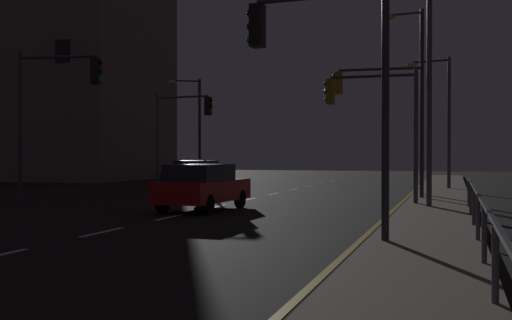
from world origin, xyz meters
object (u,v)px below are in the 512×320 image
(car, at_px, (202,186))
(traffic_light_near_right, at_px, (383,103))
(traffic_light_far_right, at_px, (324,61))
(street_lamp_mid_block, at_px, (431,63))
(street_lamp_corner, at_px, (441,108))
(street_lamp_median, at_px, (194,120))
(traffic_light_mid_right, at_px, (374,109))
(street_lamp_across_street, at_px, (416,85))
(traffic_light_mid_left, at_px, (54,98))
(car_oncoming, at_px, (195,175))
(traffic_light_near_left, at_px, (181,122))
(building_distant, at_px, (31,7))

(car, bearing_deg, traffic_light_near_right, 51.81)
(traffic_light_far_right, xyz_separation_m, street_lamp_mid_block, (1.90, 9.44, 1.12))
(street_lamp_corner, relative_size, street_lamp_median, 1.02)
(traffic_light_mid_right, distance_m, street_lamp_across_street, 5.68)
(traffic_light_mid_left, xyz_separation_m, street_lamp_mid_block, (13.02, 2.74, 1.09))
(traffic_light_mid_left, height_order, traffic_light_mid_right, traffic_light_mid_left)
(car_oncoming, bearing_deg, street_lamp_mid_block, -36.33)
(traffic_light_near_left, distance_m, traffic_light_mid_right, 13.23)
(traffic_light_mid_left, distance_m, street_lamp_median, 18.63)
(street_lamp_corner, bearing_deg, car, -116.65)
(car_oncoming, height_order, street_lamp_corner, street_lamp_corner)
(traffic_light_near_left, distance_m, street_lamp_corner, 13.70)
(street_lamp_across_street, bearing_deg, traffic_light_near_left, 170.12)
(street_lamp_corner, bearing_deg, street_lamp_mid_block, -90.54)
(traffic_light_near_left, xyz_separation_m, traffic_light_far_right, (11.09, -18.12, 0.28))
(traffic_light_near_right, xyz_separation_m, street_lamp_median, (-13.07, 11.37, 0.05))
(traffic_light_near_left, xyz_separation_m, street_lamp_across_street, (12.15, -2.12, 1.34))
(traffic_light_near_right, distance_m, street_lamp_mid_block, 4.95)
(traffic_light_far_right, relative_size, traffic_light_mid_right, 1.10)
(street_lamp_across_street, bearing_deg, building_distant, 154.43)
(traffic_light_near_right, relative_size, street_lamp_across_street, 0.68)
(traffic_light_mid_left, bearing_deg, street_lamp_mid_block, 11.88)
(traffic_light_mid_left, xyz_separation_m, street_lamp_corner, (13.13, 15.35, 0.38))
(car, distance_m, traffic_light_near_right, 9.27)
(street_lamp_median, bearing_deg, street_lamp_across_street, -32.80)
(traffic_light_mid_left, bearing_deg, car_oncoming, 86.93)
(traffic_light_near_right, distance_m, traffic_light_far_right, 13.84)
(car_oncoming, height_order, building_distant, building_distant)
(street_lamp_across_street, height_order, street_lamp_mid_block, street_lamp_mid_block)
(traffic_light_far_right, bearing_deg, street_lamp_mid_block, 78.63)
(car_oncoming, relative_size, building_distant, 0.17)
(car, height_order, car_oncoming, same)
(traffic_light_mid_left, distance_m, traffic_light_mid_right, 11.63)
(traffic_light_mid_left, height_order, street_lamp_corner, street_lamp_corner)
(traffic_light_near_right, distance_m, traffic_light_mid_left, 13.08)
(traffic_light_near_right, bearing_deg, car, -128.19)
(car, relative_size, street_lamp_across_street, 0.55)
(street_lamp_across_street, xyz_separation_m, building_distant, (-30.14, 14.42, 8.47))
(traffic_light_near_right, height_order, traffic_light_far_right, traffic_light_near_right)
(car_oncoming, height_order, traffic_light_near_right, traffic_light_near_right)
(car, bearing_deg, traffic_light_mid_left, -176.88)
(traffic_light_far_right, distance_m, street_lamp_median, 28.48)
(car, distance_m, building_distant, 35.52)
(traffic_light_near_right, bearing_deg, traffic_light_near_left, 158.61)
(street_lamp_median, bearing_deg, traffic_light_near_left, -73.19)
(traffic_light_near_left, relative_size, street_lamp_corner, 0.75)
(car, height_order, traffic_light_mid_left, traffic_light_mid_left)
(car_oncoming, bearing_deg, traffic_light_mid_left, -93.07)
(street_lamp_corner, distance_m, street_lamp_median, 15.57)
(traffic_light_far_right, bearing_deg, traffic_light_mid_left, 148.90)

